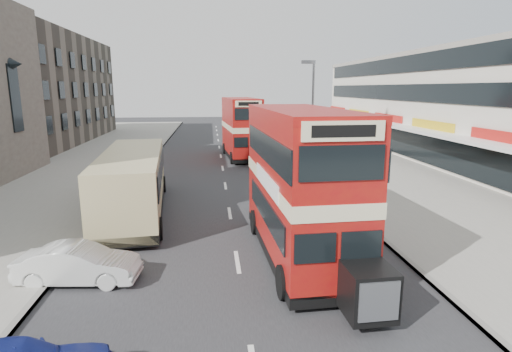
# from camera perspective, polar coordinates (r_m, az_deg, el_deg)

# --- Properties ---
(ground) EXTENTS (160.00, 160.00, 0.00)m
(ground) POSITION_cam_1_polar(r_m,az_deg,el_deg) (13.53, -2.02, -15.14)
(ground) COLOR #28282B
(ground) RESTS_ON ground
(road_surface) EXTENTS (12.00, 90.00, 0.01)m
(road_surface) POSITION_cam_1_polar(r_m,az_deg,el_deg) (32.61, -4.62, 1.07)
(road_surface) COLOR #28282B
(road_surface) RESTS_ON ground
(pavement_right) EXTENTS (12.00, 90.00, 0.15)m
(pavement_right) POSITION_cam_1_polar(r_m,az_deg,el_deg) (35.03, 15.41, 1.55)
(pavement_right) COLOR gray
(pavement_right) RESTS_ON ground
(pavement_left) EXTENTS (12.00, 90.00, 0.15)m
(pavement_left) POSITION_cam_1_polar(r_m,az_deg,el_deg) (34.45, -25.00, 0.67)
(pavement_left) COLOR gray
(pavement_left) RESTS_ON ground
(kerb_left) EXTENTS (0.20, 90.00, 0.16)m
(kerb_left) POSITION_cam_1_polar(r_m,az_deg,el_deg) (33.01, -15.27, 0.93)
(kerb_left) COLOR gray
(kerb_left) RESTS_ON ground
(kerb_right) EXTENTS (0.20, 90.00, 0.16)m
(kerb_right) POSITION_cam_1_polar(r_m,az_deg,el_deg) (33.32, 5.92, 1.40)
(kerb_right) COLOR gray
(kerb_right) RESTS_ON ground
(brick_terrace) EXTENTS (14.00, 28.00, 12.00)m
(brick_terrace) POSITION_cam_1_polar(r_m,az_deg,el_deg) (54.31, -29.67, 10.29)
(brick_terrace) COLOR #66594C
(brick_terrace) RESTS_ON ground
(commercial_row) EXTENTS (9.90, 46.20, 9.30)m
(commercial_row) POSITION_cam_1_polar(r_m,az_deg,el_deg) (39.89, 25.52, 8.73)
(commercial_row) COLOR beige
(commercial_row) RESTS_ON ground
(street_lamp) EXTENTS (1.00, 0.20, 8.12)m
(street_lamp) POSITION_cam_1_polar(r_m,az_deg,el_deg) (30.94, 7.67, 9.33)
(street_lamp) COLOR slate
(street_lamp) RESTS_ON ground
(bus_main) EXTENTS (2.99, 9.65, 5.29)m
(bus_main) POSITION_cam_1_polar(r_m,az_deg,el_deg) (15.05, 6.19, -1.06)
(bus_main) COLOR black
(bus_main) RESTS_ON ground
(bus_second) EXTENTS (3.24, 9.40, 5.14)m
(bus_second) POSITION_cam_1_polar(r_m,az_deg,el_deg) (37.19, -2.04, 6.65)
(bus_second) COLOR black
(bus_second) RESTS_ON ground
(coach) EXTENTS (3.68, 11.06, 2.88)m
(coach) POSITION_cam_1_polar(r_m,az_deg,el_deg) (21.45, -16.57, -0.54)
(coach) COLOR black
(coach) RESTS_ON ground
(car_left_front) EXTENTS (3.94, 1.71, 1.26)m
(car_left_front) POSITION_cam_1_polar(r_m,az_deg,el_deg) (14.76, -23.25, -11.08)
(car_left_front) COLOR silver
(car_left_front) RESTS_ON ground
(car_right_a) EXTENTS (5.35, 2.63, 1.50)m
(car_right_a) POSITION_cam_1_polar(r_m,az_deg,el_deg) (28.32, 5.75, 0.90)
(car_right_a) COLOR #A63710
(car_right_a) RESTS_ON ground
(car_right_b) EXTENTS (4.81, 2.67, 1.27)m
(car_right_b) POSITION_cam_1_polar(r_m,az_deg,el_deg) (36.10, 3.91, 3.16)
(car_right_b) COLOR #C16413
(car_right_b) RESTS_ON ground
(car_right_c) EXTENTS (3.63, 1.81, 1.19)m
(car_right_c) POSITION_cam_1_polar(r_m,az_deg,el_deg) (43.27, 1.64, 4.60)
(car_right_c) COLOR #5387A7
(car_right_c) RESTS_ON ground
(pedestrian_near) EXTENTS (0.87, 0.85, 1.97)m
(pedestrian_near) POSITION_cam_1_polar(r_m,az_deg,el_deg) (29.18, 12.69, 1.77)
(pedestrian_near) COLOR gray
(pedestrian_near) RESTS_ON pavement_right
(pedestrian_far) EXTENTS (1.16, 0.96, 1.85)m
(pedestrian_far) POSITION_cam_1_polar(r_m,az_deg,el_deg) (42.56, 6.18, 5.06)
(pedestrian_far) COLOR gray
(pedestrian_far) RESTS_ON pavement_right
(cyclist) EXTENTS (0.84, 1.89, 2.20)m
(cyclist) POSITION_cam_1_polar(r_m,az_deg,el_deg) (32.29, 2.34, 2.32)
(cyclist) COLOR gray
(cyclist) RESTS_ON ground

